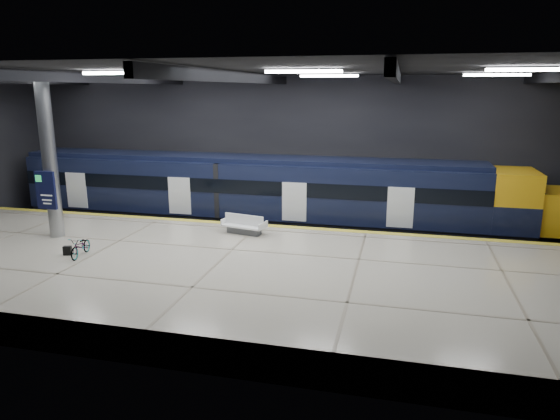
% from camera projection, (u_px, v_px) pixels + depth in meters
% --- Properties ---
extents(ground, '(30.00, 30.00, 0.00)m').
position_uv_depth(ground, '(241.00, 267.00, 21.05)').
color(ground, black).
rests_on(ground, ground).
extents(room_shell, '(30.10, 16.10, 8.05)m').
position_uv_depth(room_shell, '(238.00, 130.00, 19.70)').
color(room_shell, black).
rests_on(room_shell, ground).
extents(platform, '(30.00, 11.00, 1.10)m').
position_uv_depth(platform, '(219.00, 276.00, 18.56)').
color(platform, beige).
rests_on(platform, ground).
extents(safety_strip, '(30.00, 0.40, 0.01)m').
position_uv_depth(safety_strip, '(258.00, 225.00, 23.38)').
color(safety_strip, yellow).
rests_on(safety_strip, platform).
extents(rails, '(30.00, 1.52, 0.16)m').
position_uv_depth(rails, '(273.00, 230.00, 26.22)').
color(rails, gray).
rests_on(rails, ground).
extents(train, '(29.40, 2.84, 3.79)m').
position_uv_depth(train, '(277.00, 194.00, 25.70)').
color(train, black).
rests_on(train, ground).
extents(bench, '(2.07, 1.20, 0.86)m').
position_uv_depth(bench, '(244.00, 227.00, 21.94)').
color(bench, '#595B60').
rests_on(bench, platform).
extents(bicycle, '(0.76, 1.56, 0.78)m').
position_uv_depth(bicycle, '(81.00, 246.00, 18.95)').
color(bicycle, '#99999E').
rests_on(bicycle, platform).
extents(pannier_bag, '(0.34, 0.26, 0.35)m').
position_uv_depth(pannier_bag, '(68.00, 251.00, 19.14)').
color(pannier_bag, black).
rests_on(pannier_bag, platform).
extents(info_column, '(0.90, 0.78, 6.90)m').
position_uv_depth(info_column, '(49.00, 159.00, 20.86)').
color(info_column, '#9EA0A5').
rests_on(info_column, platform).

